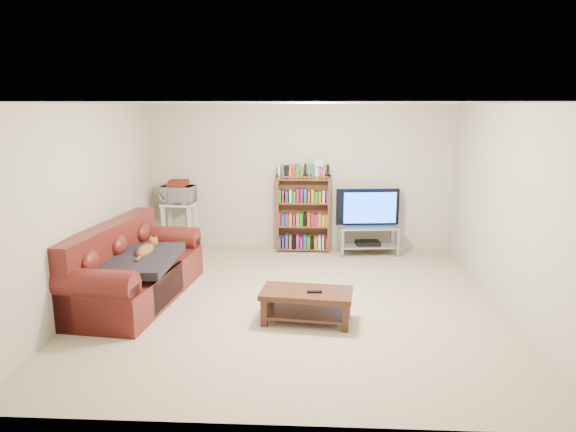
# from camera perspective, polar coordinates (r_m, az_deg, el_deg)

# --- Properties ---
(floor) EXTENTS (5.00, 5.00, 0.00)m
(floor) POSITION_cam_1_polar(r_m,az_deg,el_deg) (6.42, 0.72, -9.53)
(floor) COLOR #C8B895
(floor) RESTS_ON ground
(ceiling) EXTENTS (5.00, 5.00, 0.00)m
(ceiling) POSITION_cam_1_polar(r_m,az_deg,el_deg) (5.96, 0.78, 12.43)
(ceiling) COLOR white
(ceiling) RESTS_ON ground
(wall_back) EXTENTS (5.00, 0.00, 5.00)m
(wall_back) POSITION_cam_1_polar(r_m,az_deg,el_deg) (8.54, 1.39, 4.27)
(wall_back) COLOR beige
(wall_back) RESTS_ON ground
(wall_front) EXTENTS (5.00, 0.00, 5.00)m
(wall_front) POSITION_cam_1_polar(r_m,az_deg,el_deg) (3.66, -0.76, -6.53)
(wall_front) COLOR beige
(wall_front) RESTS_ON ground
(wall_left) EXTENTS (0.00, 5.00, 5.00)m
(wall_left) POSITION_cam_1_polar(r_m,az_deg,el_deg) (6.66, -21.30, 1.18)
(wall_left) COLOR beige
(wall_left) RESTS_ON ground
(wall_right) EXTENTS (0.00, 5.00, 5.00)m
(wall_right) POSITION_cam_1_polar(r_m,az_deg,el_deg) (6.49, 23.41, 0.74)
(wall_right) COLOR beige
(wall_right) RESTS_ON ground
(sofa) EXTENTS (1.19, 2.30, 0.94)m
(sofa) POSITION_cam_1_polar(r_m,az_deg,el_deg) (6.72, -17.09, -6.09)
(sofa) COLOR #581916
(sofa) RESTS_ON floor
(blanket) EXTENTS (0.89, 1.13, 0.19)m
(blanket) POSITION_cam_1_polar(r_m,az_deg,el_deg) (6.45, -16.30, -4.75)
(blanket) COLOR black
(blanket) RESTS_ON sofa
(cat) EXTENTS (0.31, 0.62, 0.18)m
(cat) POSITION_cam_1_polar(r_m,az_deg,el_deg) (6.60, -15.59, -3.77)
(cat) COLOR brown
(cat) RESTS_ON sofa
(coffee_table) EXTENTS (1.06, 0.61, 0.37)m
(coffee_table) POSITION_cam_1_polar(r_m,az_deg,el_deg) (5.78, 2.08, -9.33)
(coffee_table) COLOR #3C1F15
(coffee_table) RESTS_ON floor
(remote) EXTENTS (0.17, 0.05, 0.02)m
(remote) POSITION_cam_1_polar(r_m,az_deg,el_deg) (5.69, 2.95, -8.39)
(remote) COLOR black
(remote) RESTS_ON coffee_table
(tv_stand) EXTENTS (0.99, 0.52, 0.48)m
(tv_stand) POSITION_cam_1_polar(r_m,az_deg,el_deg) (8.40, 8.87, -2.10)
(tv_stand) COLOR #999EA3
(tv_stand) RESTS_ON floor
(television) EXTENTS (1.03, 0.24, 0.59)m
(television) POSITION_cam_1_polar(r_m,az_deg,el_deg) (8.31, 8.97, 0.89)
(television) COLOR black
(television) RESTS_ON tv_stand
(dvd_player) EXTENTS (0.41, 0.30, 0.06)m
(dvd_player) POSITION_cam_1_polar(r_m,az_deg,el_deg) (8.44, 8.84, -2.97)
(dvd_player) COLOR black
(dvd_player) RESTS_ON tv_stand
(bookshelf) EXTENTS (0.88, 0.27, 1.27)m
(bookshelf) POSITION_cam_1_polar(r_m,az_deg,el_deg) (8.44, 1.71, 0.41)
(bookshelf) COLOR brown
(bookshelf) RESTS_ON floor
(shelf_clutter) EXTENTS (0.64, 0.20, 0.28)m
(shelf_clutter) POSITION_cam_1_polar(r_m,az_deg,el_deg) (8.33, 2.43, 5.27)
(shelf_clutter) COLOR silver
(shelf_clutter) RESTS_ON bookshelf
(microwave_stand) EXTENTS (0.55, 0.43, 0.83)m
(microwave_stand) POSITION_cam_1_polar(r_m,az_deg,el_deg) (8.57, -11.98, -0.52)
(microwave_stand) COLOR silver
(microwave_stand) RESTS_ON floor
(microwave) EXTENTS (0.54, 0.40, 0.28)m
(microwave) POSITION_cam_1_polar(r_m,az_deg,el_deg) (8.49, -12.10, 2.37)
(microwave) COLOR silver
(microwave) RESTS_ON microwave_stand
(game_boxes) EXTENTS (0.33, 0.29, 0.05)m
(game_boxes) POSITION_cam_1_polar(r_m,az_deg,el_deg) (8.46, -12.15, 3.48)
(game_boxes) COLOR maroon
(game_boxes) RESTS_ON microwave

